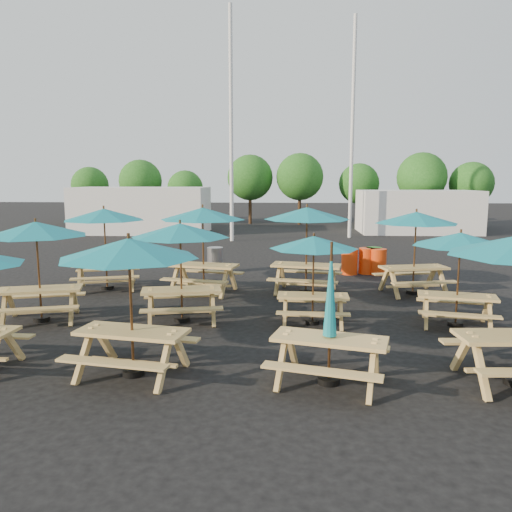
# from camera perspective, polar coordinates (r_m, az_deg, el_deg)

# --- Properties ---
(ground) EXTENTS (120.00, 120.00, 0.00)m
(ground) POSITION_cam_1_polar(r_m,az_deg,el_deg) (12.88, -0.38, -5.85)
(ground) COLOR black
(ground) RESTS_ON ground
(picnic_unit_1) EXTENTS (2.82, 2.82, 2.33)m
(picnic_unit_1) POSITION_cam_1_polar(r_m,az_deg,el_deg) (12.29, -23.83, 2.33)
(picnic_unit_1) COLOR tan
(picnic_unit_1) RESTS_ON ground
(picnic_unit_2) EXTENTS (2.94, 2.94, 2.43)m
(picnic_unit_2) POSITION_cam_1_polar(r_m,az_deg,el_deg) (15.30, -16.97, 4.13)
(picnic_unit_2) COLOR tan
(picnic_unit_2) RESTS_ON ground
(picnic_unit_3) EXTENTS (2.66, 2.66, 2.33)m
(picnic_unit_3) POSITION_cam_1_polar(r_m,az_deg,el_deg) (8.30, -14.31, 0.11)
(picnic_unit_3) COLOR tan
(picnic_unit_3) RESTS_ON ground
(picnic_unit_4) EXTENTS (2.64, 2.64, 2.29)m
(picnic_unit_4) POSITION_cam_1_polar(r_m,az_deg,el_deg) (11.36, -8.65, 2.36)
(picnic_unit_4) COLOR tan
(picnic_unit_4) RESTS_ON ground
(picnic_unit_5) EXTENTS (2.90, 2.90, 2.48)m
(picnic_unit_5) POSITION_cam_1_polar(r_m,az_deg,el_deg) (14.28, -6.11, 4.35)
(picnic_unit_5) COLOR tan
(picnic_unit_5) RESTS_ON ground
(picnic_unit_6) EXTENTS (2.14, 1.98, 2.29)m
(picnic_unit_6) POSITION_cam_1_polar(r_m,az_deg,el_deg) (8.03, 8.43, -7.98)
(picnic_unit_6) COLOR tan
(picnic_unit_6) RESTS_ON ground
(picnic_unit_7) EXTENTS (2.06, 2.06, 2.03)m
(picnic_unit_7) POSITION_cam_1_polar(r_m,az_deg,el_deg) (11.13, 6.61, 1.06)
(picnic_unit_7) COLOR tan
(picnic_unit_7) RESTS_ON ground
(picnic_unit_8) EXTENTS (2.86, 2.86, 2.49)m
(picnic_unit_8) POSITION_cam_1_polar(r_m,az_deg,el_deg) (14.24, 5.84, 4.39)
(picnic_unit_8) COLOR tan
(picnic_unit_8) RESTS_ON ground
(picnic_unit_10) EXTENTS (2.49, 2.49, 2.12)m
(picnic_unit_10) POSITION_cam_1_polar(r_m,az_deg,el_deg) (11.77, 22.32, 1.29)
(picnic_unit_10) COLOR tan
(picnic_unit_10) RESTS_ON ground
(picnic_unit_11) EXTENTS (2.76, 2.76, 2.37)m
(picnic_unit_11) POSITION_cam_1_polar(r_m,az_deg,el_deg) (14.73, 17.83, 3.75)
(picnic_unit_11) COLOR tan
(picnic_unit_11) RESTS_ON ground
(waste_bin_0) EXTENTS (0.56, 0.56, 0.90)m
(waste_bin_0) POSITION_cam_1_polar(r_m,az_deg,el_deg) (17.58, -4.69, -0.46)
(waste_bin_0) COLOR gray
(waste_bin_0) RESTS_ON ground
(waste_bin_1) EXTENTS (0.56, 0.56, 0.90)m
(waste_bin_1) POSITION_cam_1_polar(r_m,az_deg,el_deg) (17.54, 10.63, -0.60)
(waste_bin_1) COLOR red
(waste_bin_1) RESTS_ON ground
(waste_bin_2) EXTENTS (0.56, 0.56, 0.90)m
(waste_bin_2) POSITION_cam_1_polar(r_m,az_deg,el_deg) (17.76, 12.54, -0.55)
(waste_bin_2) COLOR red
(waste_bin_2) RESTS_ON ground
(waste_bin_3) EXTENTS (0.56, 0.56, 0.90)m
(waste_bin_3) POSITION_cam_1_polar(r_m,az_deg,el_deg) (17.95, 13.30, -0.47)
(waste_bin_3) COLOR #23951B
(waste_bin_3) RESTS_ON ground
(waste_bin_4) EXTENTS (0.56, 0.56, 0.90)m
(waste_bin_4) POSITION_cam_1_polar(r_m,az_deg,el_deg) (17.66, 13.78, -0.64)
(waste_bin_4) COLOR red
(waste_bin_4) RESTS_ON ground
(mast_0) EXTENTS (0.20, 0.20, 12.00)m
(mast_0) POSITION_cam_1_polar(r_m,az_deg,el_deg) (26.73, -2.86, 14.61)
(mast_0) COLOR silver
(mast_0) RESTS_ON ground
(mast_1) EXTENTS (0.20, 0.20, 12.00)m
(mast_1) POSITION_cam_1_polar(r_m,az_deg,el_deg) (28.82, 10.95, 14.04)
(mast_1) COLOR silver
(mast_1) RESTS_ON ground
(event_tent_0) EXTENTS (8.00, 4.00, 2.80)m
(event_tent_0) POSITION_cam_1_polar(r_m,az_deg,el_deg) (31.74, -12.90, 5.15)
(event_tent_0) COLOR silver
(event_tent_0) RESTS_ON ground
(event_tent_1) EXTENTS (7.00, 4.00, 2.60)m
(event_tent_1) POSITION_cam_1_polar(r_m,az_deg,el_deg) (32.55, 17.91, 4.86)
(event_tent_1) COLOR silver
(event_tent_1) RESTS_ON ground
(tree_0) EXTENTS (2.80, 2.80, 4.24)m
(tree_0) POSITION_cam_1_polar(r_m,az_deg,el_deg) (40.52, -18.45, 7.67)
(tree_0) COLOR #382314
(tree_0) RESTS_ON ground
(tree_1) EXTENTS (3.11, 3.11, 4.72)m
(tree_1) POSITION_cam_1_polar(r_m,az_deg,el_deg) (37.84, -13.06, 8.33)
(tree_1) COLOR #382314
(tree_1) RESTS_ON ground
(tree_2) EXTENTS (2.59, 2.59, 3.93)m
(tree_2) POSITION_cam_1_polar(r_m,az_deg,el_deg) (36.81, -8.08, 7.65)
(tree_2) COLOR #382314
(tree_2) RESTS_ON ground
(tree_3) EXTENTS (3.36, 3.36, 5.09)m
(tree_3) POSITION_cam_1_polar(r_m,az_deg,el_deg) (37.25, -0.68, 8.95)
(tree_3) COLOR #382314
(tree_3) RESTS_ON ground
(tree_4) EXTENTS (3.41, 3.41, 5.17)m
(tree_4) POSITION_cam_1_polar(r_m,az_deg,el_deg) (36.72, 5.03, 9.00)
(tree_4) COLOR #382314
(tree_4) RESTS_ON ground
(tree_5) EXTENTS (2.94, 2.94, 4.45)m
(tree_5) POSITION_cam_1_polar(r_m,az_deg,el_deg) (37.51, 11.69, 8.10)
(tree_5) COLOR #382314
(tree_5) RESTS_ON ground
(tree_6) EXTENTS (3.38, 3.38, 5.13)m
(tree_6) POSITION_cam_1_polar(r_m,az_deg,el_deg) (36.58, 18.41, 8.55)
(tree_6) COLOR #382314
(tree_6) RESTS_ON ground
(tree_7) EXTENTS (2.95, 2.95, 4.48)m
(tree_7) POSITION_cam_1_polar(r_m,az_deg,el_deg) (37.62, 23.41, 7.61)
(tree_7) COLOR #382314
(tree_7) RESTS_ON ground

